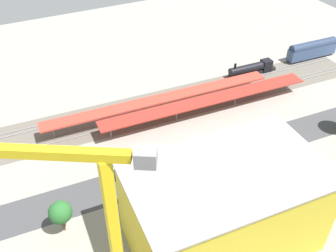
# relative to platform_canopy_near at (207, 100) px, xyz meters

# --- Properties ---
(ground_plane) EXTENTS (191.53, 191.53, 0.00)m
(ground_plane) POSITION_rel_platform_canopy_near_xyz_m (7.84, 10.78, -4.01)
(ground_plane) COLOR gray
(ground_plane) RESTS_ON ground
(rail_bed) EXTENTS (120.29, 20.70, 0.01)m
(rail_bed) POSITION_rel_platform_canopy_near_xyz_m (7.84, -8.06, -4.01)
(rail_bed) COLOR #665E54
(rail_bed) RESTS_ON ground
(street_asphalt) EXTENTS (120.00, 14.78, 0.01)m
(street_asphalt) POSITION_rel_platform_canopy_near_xyz_m (7.84, 16.08, -4.01)
(street_asphalt) COLOR #424244
(street_asphalt) RESTS_ON ground
(track_rails) EXTENTS (119.57, 14.28, 0.12)m
(track_rails) POSITION_rel_platform_canopy_near_xyz_m (7.84, -8.06, -3.83)
(track_rails) COLOR #9E9EA8
(track_rails) RESTS_ON ground
(platform_canopy_near) EXTENTS (59.02, 7.67, 4.20)m
(platform_canopy_near) POSITION_rel_platform_canopy_near_xyz_m (0.00, 0.00, 0.00)
(platform_canopy_near) COLOR #A82D23
(platform_canopy_near) RESTS_ON ground
(platform_canopy_far) EXTENTS (63.18, 7.14, 4.18)m
(platform_canopy_far) POSITION_rel_platform_canopy_near_xyz_m (10.79, -6.03, -0.08)
(platform_canopy_far) COLOR #C63D2D
(platform_canopy_far) RESTS_ON ground
(locomotive) EXTENTS (16.13, 3.32, 4.92)m
(locomotive) POSITION_rel_platform_canopy_near_xyz_m (-23.45, -11.52, -2.25)
(locomotive) COLOR black
(locomotive) RESTS_ON ground
(passenger_coach) EXTENTS (17.91, 3.91, 6.03)m
(passenger_coach) POSITION_rel_platform_canopy_near_xyz_m (-46.89, -11.53, -0.84)
(passenger_coach) COLOR black
(passenger_coach) RESTS_ON ground
(parked_car_0) EXTENTS (4.65, 2.17, 1.68)m
(parked_car_0) POSITION_rel_platform_canopy_near_xyz_m (-5.98, 12.63, -3.27)
(parked_car_0) COLOR black
(parked_car_0) RESTS_ON ground
(parked_car_1) EXTENTS (4.21, 1.96, 1.64)m
(parked_car_1) POSITION_rel_platform_canopy_near_xyz_m (0.43, 13.06, -3.28)
(parked_car_1) COLOR black
(parked_car_1) RESTS_ON ground
(parked_car_2) EXTENTS (4.54, 1.88, 1.66)m
(parked_car_2) POSITION_rel_platform_canopy_near_xyz_m (8.07, 12.99, -3.26)
(parked_car_2) COLOR black
(parked_car_2) RESTS_ON ground
(parked_car_3) EXTENTS (4.56, 1.87, 1.68)m
(parked_car_3) POSITION_rel_platform_canopy_near_xyz_m (15.09, 13.04, -3.26)
(parked_car_3) COLOR black
(parked_car_3) RESTS_ON ground
(parked_car_4) EXTENTS (4.60, 1.97, 1.81)m
(parked_car_4) POSITION_rel_platform_canopy_near_xyz_m (22.77, 12.33, -3.21)
(parked_car_4) COLOR black
(parked_car_4) RESTS_ON ground
(parked_car_5) EXTENTS (4.57, 2.10, 1.81)m
(parked_car_5) POSITION_rel_platform_canopy_near_xyz_m (30.03, 12.48, -3.21)
(parked_car_5) COLOR black
(parked_car_5) RESTS_ON ground
(construction_building) EXTENTS (33.16, 20.64, 16.97)m
(construction_building) POSITION_rel_platform_canopy_near_xyz_m (18.22, 35.68, 4.48)
(construction_building) COLOR yellow
(construction_building) RESTS_ON ground
(construction_roof_slab) EXTENTS (33.79, 21.27, 0.40)m
(construction_roof_slab) POSITION_rel_platform_canopy_near_xyz_m (18.22, 35.68, 13.16)
(construction_roof_slab) COLOR #ADA89E
(construction_roof_slab) RESTS_ON construction_building
(tower_crane) EXTENTS (20.67, 12.81, 34.41)m
(tower_crane) POSITION_rel_platform_canopy_near_xyz_m (40.26, 40.03, 15.88)
(tower_crane) COLOR gray
(tower_crane) RESTS_ON ground
(box_truck_0) EXTENTS (10.09, 2.60, 3.16)m
(box_truck_0) POSITION_rel_platform_canopy_near_xyz_m (15.50, 20.34, -2.41)
(box_truck_0) COLOR black
(box_truck_0) RESTS_ON ground
(street_tree_1) EXTENTS (6.26, 6.26, 8.80)m
(street_tree_1) POSITION_rel_platform_canopy_near_xyz_m (22.13, 21.48, 1.65)
(street_tree_1) COLOR brown
(street_tree_1) RESTS_ON ground
(street_tree_2) EXTENTS (4.95, 4.95, 7.89)m
(street_tree_2) POSITION_rel_platform_canopy_near_xyz_m (1.03, 20.94, 1.37)
(street_tree_2) COLOR brown
(street_tree_2) RESTS_ON ground
(street_tree_3) EXTENTS (4.40, 4.40, 7.23)m
(street_tree_3) POSITION_rel_platform_canopy_near_xyz_m (43.77, 20.98, 0.99)
(street_tree_3) COLOR brown
(street_tree_3) RESTS_ON ground
(traffic_light) EXTENTS (0.50, 0.36, 6.90)m
(traffic_light) POSITION_rel_platform_canopy_near_xyz_m (12.67, 20.97, 0.54)
(traffic_light) COLOR #333333
(traffic_light) RESTS_ON ground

